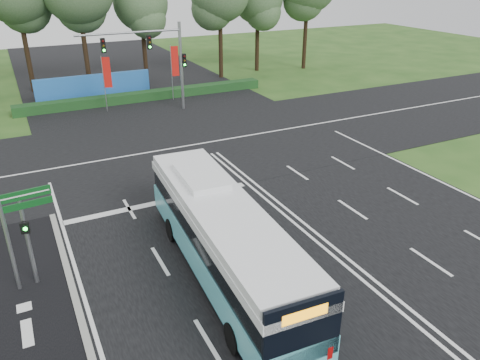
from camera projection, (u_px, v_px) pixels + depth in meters
name	position (u px, v px, depth m)	size (l,w,h in m)	color
ground	(296.00, 225.00, 21.86)	(120.00, 120.00, 0.00)	#254B19
road_main	(296.00, 225.00, 21.85)	(20.00, 120.00, 0.04)	black
road_cross	(200.00, 144.00, 31.58)	(120.00, 14.00, 0.05)	black
kerb_strip	(86.00, 336.00, 15.31)	(0.25, 18.00, 0.12)	gray
city_bus	(224.00, 239.00, 17.62)	(3.14, 11.95, 3.40)	#55BAC6
pedestrian_signal	(28.00, 238.00, 17.03)	(0.32, 0.43, 3.74)	gray
street_sign	(15.00, 221.00, 16.54)	(1.78, 0.27, 4.58)	gray
banner_flag_left	(106.00, 76.00, 37.31)	(0.64, 0.26, 4.52)	gray
banner_flag_mid	(174.00, 65.00, 40.60)	(0.71, 0.09, 4.78)	gray
traffic_light_gantry	(159.00, 54.00, 36.60)	(8.41, 0.28, 7.00)	gray
hedge	(146.00, 96.00, 41.56)	(22.00, 1.20, 0.80)	#153C1A
blue_hoarding	(94.00, 87.00, 41.67)	(10.00, 0.30, 2.20)	blue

